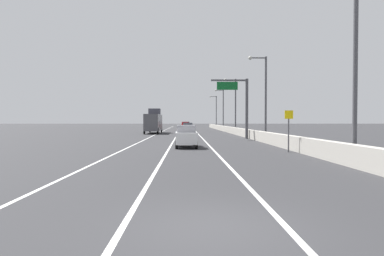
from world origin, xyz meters
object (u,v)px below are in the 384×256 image
speed_advisory_sign (289,128)px  box_truck (154,122)px  lamp_post_right_near (350,59)px  car_white_3 (186,136)px  lamp_post_right_fifth (215,110)px  car_black_2 (187,125)px  lamp_post_right_second (263,92)px  overhead_sign_gantry (241,101)px  car_red_1 (185,126)px  lamp_post_right_third (234,102)px  car_gray_0 (188,128)px  lamp_post_right_fourth (222,107)px

speed_advisory_sign → box_truck: bearing=110.8°
lamp_post_right_near → car_white_3: bearing=129.9°
speed_advisory_sign → lamp_post_right_fifth: 72.10m
lamp_post_right_fifth → car_black_2: lamp_post_right_fifth is taller
speed_advisory_sign → lamp_post_right_second: 14.14m
overhead_sign_gantry → car_red_1: overhead_sign_gantry is taller
lamp_post_right_third → car_white_3: (-8.44, -28.59, -4.60)m
overhead_sign_gantry → car_red_1: bearing=101.4°
box_truck → overhead_sign_gantry: bearing=-54.0°
car_red_1 → lamp_post_right_second: bearing=-76.9°
car_gray_0 → car_black_2: 38.91m
speed_advisory_sign → lamp_post_right_near: (1.32, -5.93, 3.78)m
lamp_post_right_near → lamp_post_right_fifth: (0.17, 77.92, 0.00)m
car_gray_0 → car_white_3: bearing=-90.7°
lamp_post_right_fourth → car_white_3: lamp_post_right_fourth is taller
lamp_post_right_fourth → car_black_2: bearing=112.2°
overhead_sign_gantry → car_white_3: 14.97m
lamp_post_right_fourth → car_white_3: 49.05m
lamp_post_right_third → lamp_post_right_fourth: size_ratio=1.00×
lamp_post_right_second → lamp_post_right_fifth: same height
lamp_post_right_third → car_red_1: 21.54m
lamp_post_right_fourth → car_gray_0: 20.78m
car_gray_0 → box_truck: bearing=174.7°
speed_advisory_sign → car_white_3: size_ratio=0.70×
overhead_sign_gantry → lamp_post_right_fourth: lamp_post_right_fourth is taller
lamp_post_right_fifth → overhead_sign_gantry: bearing=-92.0°
car_black_2 → car_white_3: size_ratio=0.98×
car_red_1 → car_black_2: 20.67m
lamp_post_right_third → lamp_post_right_fifth: 38.96m
lamp_post_right_fourth → car_white_3: size_ratio=2.25×
lamp_post_right_near → box_truck: lamp_post_right_near is taller
lamp_post_right_fourth → car_red_1: bearing=-178.3°
car_black_2 → box_truck: size_ratio=0.43×
car_white_3 → car_black_2: bearing=89.8°
lamp_post_right_near → lamp_post_right_third: same height
lamp_post_right_fifth → box_truck: lamp_post_right_fifth is taller
box_truck → lamp_post_right_fifth: bearing=68.7°
speed_advisory_sign → car_red_1: size_ratio=0.68×
lamp_post_right_third → box_truck: 14.70m
speed_advisory_sign → lamp_post_right_fourth: 52.66m
lamp_post_right_near → lamp_post_right_second: size_ratio=1.00×
lamp_post_right_near → speed_advisory_sign: bearing=102.5°
car_gray_0 → box_truck: 6.24m
lamp_post_right_second → car_gray_0: bearing=112.5°
lamp_post_right_third → car_red_1: (-8.60, 19.22, -4.56)m
car_black_2 → lamp_post_right_third: bearing=-78.4°
speed_advisory_sign → lamp_post_right_second: size_ratio=0.31×
speed_advisory_sign → lamp_post_right_fourth: size_ratio=0.31×
speed_advisory_sign → box_truck: box_truck is taller
lamp_post_right_fifth → speed_advisory_sign: bearing=-91.2°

